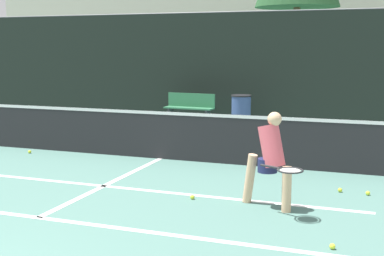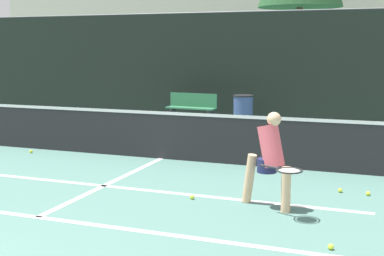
# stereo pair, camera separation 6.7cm
# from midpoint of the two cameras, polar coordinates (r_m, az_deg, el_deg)

# --- Properties ---
(court_baseline_near) EXTENTS (11.00, 0.10, 0.01)m
(court_baseline_near) POSITION_cam_midpoint_polar(r_m,az_deg,el_deg) (7.35, -16.32, -9.16)
(court_baseline_near) COLOR white
(court_baseline_near) RESTS_ON ground
(court_service_line) EXTENTS (8.25, 0.10, 0.01)m
(court_service_line) POSITION_cam_midpoint_polar(r_m,az_deg,el_deg) (8.72, -9.62, -6.12)
(court_service_line) COLOR white
(court_service_line) RESTS_ON ground
(court_center_mark) EXTENTS (0.10, 3.97, 0.01)m
(court_center_mark) POSITION_cam_midpoint_polar(r_m,az_deg,el_deg) (8.96, -8.73, -5.70)
(court_center_mark) COLOR white
(court_center_mark) RESTS_ON ground
(net) EXTENTS (11.09, 0.09, 1.07)m
(net) POSITION_cam_midpoint_polar(r_m,az_deg,el_deg) (10.60, -3.61, -0.58)
(net) COLOR slate
(net) RESTS_ON ground
(fence_back) EXTENTS (24.00, 0.06, 3.26)m
(fence_back) POSITION_cam_midpoint_polar(r_m,az_deg,el_deg) (16.15, 5.02, 6.53)
(fence_back) COLOR black
(fence_back) RESTS_ON ground
(player_practicing) EXTENTS (1.01, 0.85, 1.35)m
(player_practicing) POSITION_cam_midpoint_polar(r_m,az_deg,el_deg) (7.37, 8.11, -3.03)
(player_practicing) COLOR #DBAD84
(player_practicing) RESTS_ON ground
(tennis_ball_scattered_0) EXTENTS (0.07, 0.07, 0.07)m
(tennis_ball_scattered_0) POSITION_cam_midpoint_polar(r_m,az_deg,el_deg) (6.21, 14.44, -12.13)
(tennis_ball_scattered_0) COLOR #D1E033
(tennis_ball_scattered_0) RESTS_ON ground
(tennis_ball_scattered_1) EXTENTS (0.07, 0.07, 0.07)m
(tennis_ball_scattered_1) POSITION_cam_midpoint_polar(r_m,az_deg,el_deg) (7.88, -0.20, -7.37)
(tennis_ball_scattered_1) COLOR #D1E033
(tennis_ball_scattered_1) RESTS_ON ground
(tennis_ball_scattered_2) EXTENTS (0.07, 0.07, 0.07)m
(tennis_ball_scattered_2) POSITION_cam_midpoint_polar(r_m,az_deg,el_deg) (8.55, 15.29, -6.40)
(tennis_ball_scattered_2) COLOR #D1E033
(tennis_ball_scattered_2) RESTS_ON ground
(tennis_ball_scattered_3) EXTENTS (0.07, 0.07, 0.07)m
(tennis_ball_scattered_3) POSITION_cam_midpoint_polar(r_m,az_deg,el_deg) (11.72, -17.09, -2.43)
(tennis_ball_scattered_3) COLOR #D1E033
(tennis_ball_scattered_3) RESTS_ON ground
(tennis_ball_scattered_5) EXTENTS (0.07, 0.07, 0.07)m
(tennis_ball_scattered_5) POSITION_cam_midpoint_polar(r_m,az_deg,el_deg) (8.49, 18.03, -6.62)
(tennis_ball_scattered_5) COLOR #D1E033
(tennis_ball_scattered_5) RESTS_ON ground
(courtside_bench) EXTENTS (1.51, 0.49, 0.86)m
(courtside_bench) POSITION_cam_midpoint_polar(r_m,az_deg,el_deg) (15.66, -0.36, 2.25)
(courtside_bench) COLOR #33724C
(courtside_bench) RESTS_ON ground
(trash_bin) EXTENTS (0.57, 0.57, 0.87)m
(trash_bin) POSITION_cam_midpoint_polar(r_m,az_deg,el_deg) (15.15, 5.13, 1.90)
(trash_bin) COLOR #384C7F
(trash_bin) RESTS_ON ground
(parked_car) EXTENTS (1.81, 4.59, 1.46)m
(parked_car) POSITION_cam_midpoint_polar(r_m,az_deg,el_deg) (19.66, 2.13, 4.00)
(parked_car) COLOR navy
(parked_car) RESTS_ON ground
(building_far) EXTENTS (36.00, 2.40, 6.00)m
(building_far) POSITION_cam_midpoint_polar(r_m,az_deg,el_deg) (28.91, 11.94, 10.02)
(building_far) COLOR beige
(building_far) RESTS_ON ground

